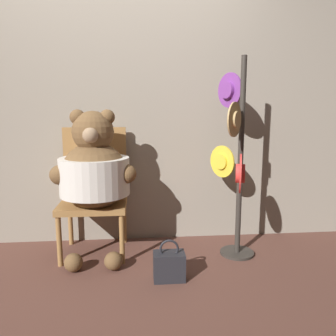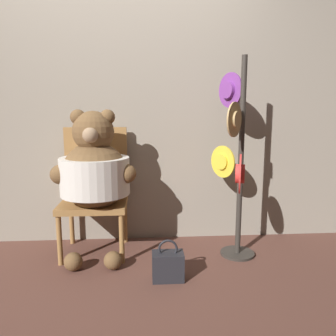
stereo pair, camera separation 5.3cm
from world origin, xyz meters
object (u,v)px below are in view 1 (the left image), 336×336
Objects in this scene: teddy_bear at (94,172)px; chair at (94,188)px; handbag_on_ground at (169,265)px; hat_display_rack at (235,157)px.

chair is at bearing 99.44° from teddy_bear.
handbag_on_ground is at bearing -37.00° from teddy_bear.
chair is 0.65× the size of hat_display_rack.
hat_display_rack reaches higher than handbag_on_ground.
chair is at bearing 134.55° from handbag_on_ground.
chair is 3.51× the size of handbag_on_ground.
handbag_on_ground is at bearing -146.55° from hat_display_rack.
teddy_bear is 0.91m from handbag_on_ground.
chair reaches higher than handbag_on_ground.
handbag_on_ground is (0.55, -0.41, -0.60)m from teddy_bear.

